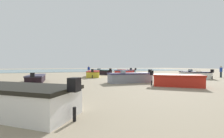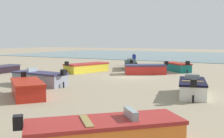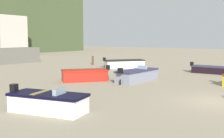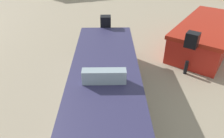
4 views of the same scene
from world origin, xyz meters
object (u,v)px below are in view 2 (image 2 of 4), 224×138
Objects in this scene: boat_teal_1 at (177,67)px; boat_yellow_9 at (87,68)px; boat_white_2 at (192,88)px; boat_grey_8 at (40,78)px; boat_red_5 at (145,69)px; beach_walker_foreground at (134,58)px; boat_orange_0 at (105,131)px; boat_red_10 at (27,89)px; boat_black_3 at (130,65)px.

boat_teal_1 is 0.69× the size of boat_yellow_9.
boat_grey_8 reaches higher than boat_white_2.
boat_red_5 is 9.44m from beach_walker_foreground.
boat_orange_0 is at bearing -125.00° from boat_grey_8.
boat_red_10 is (3.99, 16.99, 0.01)m from boat_teal_1.
boat_red_10 is 21.70m from beach_walker_foreground.
beach_walker_foreground is at bearing 100.87° from boat_teal_1.
boat_black_3 is (8.83, -21.18, 0.05)m from boat_orange_0.
boat_yellow_9 is 3.13× the size of beach_walker_foreground.
boat_black_3 is at bearing 134.29° from boat_teal_1.
boat_orange_0 is 1.33× the size of boat_teal_1.
boat_red_5 is at bearing -53.25° from beach_walker_foreground.
boat_red_10 reaches higher than boat_black_3.
beach_walker_foreground reaches higher than boat_teal_1.
boat_orange_0 is 0.91× the size of boat_yellow_9.
boat_teal_1 is at bearing 47.50° from boat_yellow_9.
boat_teal_1 is 0.86× the size of boat_white_2.
beach_walker_foreground reaches higher than boat_yellow_9.
boat_black_3 is 1.18× the size of boat_red_10.
boat_white_2 is 19.96m from beach_walker_foreground.
boat_black_3 reaches higher than boat_orange_0.
boat_red_10 is at bearing -112.15° from boat_black_3.
boat_white_2 is 2.50× the size of beach_walker_foreground.
boat_black_3 is 0.99× the size of boat_grey_8.
boat_yellow_9 is at bearing 165.38° from boat_teal_1.
boat_red_10 reaches higher than boat_white_2.
boat_orange_0 is 19.99m from boat_yellow_9.
beach_walker_foreground is at bearing 4.92° from boat_grey_8.
boat_teal_1 reaches higher than boat_black_3.
boat_red_10 is at bearing -149.09° from boat_teal_1.
boat_red_5 is 0.92× the size of boat_grey_8.
boat_orange_0 is at bearing -61.66° from beach_walker_foreground.
beach_walker_foreground is at bearing 82.61° from boat_black_3.
boat_teal_1 is 5.31m from boat_black_3.
boat_red_10 reaches higher than boat_orange_0.
boat_grey_8 is 17.99m from beach_walker_foreground.
boat_red_10 is at bearing -162.87° from boat_white_2.
boat_black_3 is (9.49, -12.07, -0.02)m from boat_white_2.
boat_teal_1 is at bearing 95.22° from boat_white_2.
boat_black_3 is 4.82m from beach_walker_foreground.
beach_walker_foreground reaches higher than boat_grey_8.
beach_walker_foreground is at bearing 99.50° from boat_yellow_9.
boat_red_5 is at bearing -20.04° from boat_grey_8.
boat_orange_0 is at bearing 166.75° from boat_red_5.
boat_orange_0 is 1.10× the size of boat_red_5.
beach_walker_foreground is (2.90, -21.50, 0.48)m from boat_red_10.
beach_walker_foreground reaches higher than boat_red_10.
boat_red_10 is at bearing -162.96° from boat_orange_0.
boat_red_5 is at bearing -74.97° from boat_black_3.
boat_orange_0 is 1.14× the size of boat_white_2.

